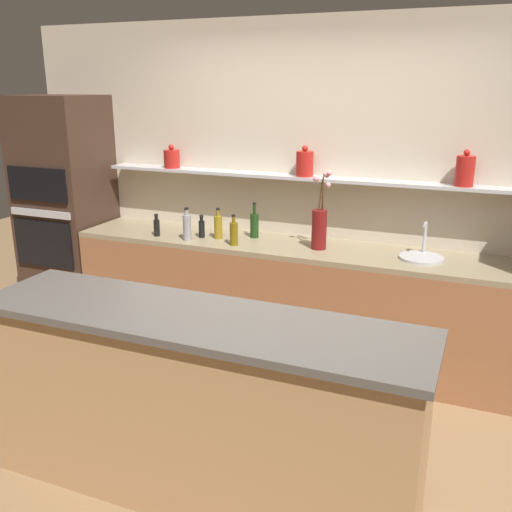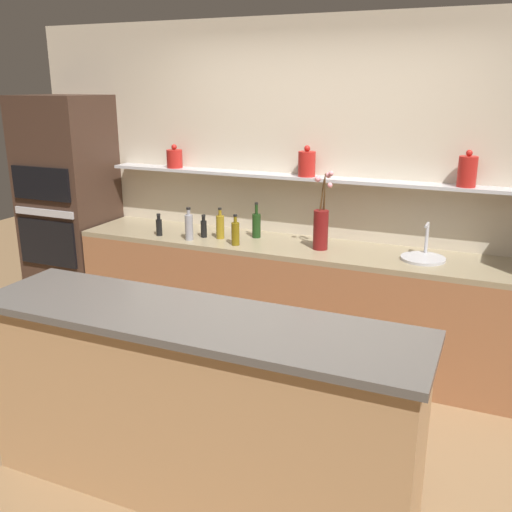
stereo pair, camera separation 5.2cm
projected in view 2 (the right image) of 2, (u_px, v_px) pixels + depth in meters
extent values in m
plane|color=olive|center=(236.00, 440.00, 3.52)|extent=(12.00, 12.00, 0.00)
cube|color=beige|center=(320.00, 189.00, 4.54)|extent=(5.20, 0.10, 2.60)
cube|color=#B7B7BC|center=(308.00, 178.00, 4.41)|extent=(3.51, 0.18, 0.02)
cylinder|color=#AD1E19|center=(175.00, 159.00, 4.83)|extent=(0.13, 0.13, 0.15)
sphere|color=#AD1E19|center=(174.00, 147.00, 4.80)|extent=(0.05, 0.05, 0.05)
cylinder|color=#AD1E19|center=(307.00, 164.00, 4.38)|extent=(0.13, 0.13, 0.19)
sphere|color=#AD1E19|center=(307.00, 148.00, 4.34)|extent=(0.05, 0.05, 0.05)
cylinder|color=#AD1E19|center=(467.00, 172.00, 3.93)|extent=(0.13, 0.13, 0.21)
sphere|color=#AD1E19|center=(469.00, 153.00, 3.89)|extent=(0.04, 0.04, 0.04)
cube|color=#99603D|center=(296.00, 304.00, 4.50)|extent=(3.61, 0.62, 0.88)
cube|color=gray|center=(297.00, 248.00, 4.37)|extent=(3.61, 0.62, 0.04)
cube|color=tan|center=(195.00, 410.00, 2.95)|extent=(2.27, 0.55, 0.98)
cube|color=#56514C|center=(192.00, 319.00, 2.80)|extent=(2.33, 0.61, 0.04)
cube|color=#3D281E|center=(70.00, 210.00, 5.17)|extent=(0.71, 0.62, 2.01)
cube|color=black|center=(47.00, 243.00, 4.95)|extent=(0.60, 0.02, 0.40)
cube|color=black|center=(41.00, 184.00, 4.80)|extent=(0.60, 0.02, 0.28)
cube|color=#B7B7BC|center=(44.00, 213.00, 4.87)|extent=(0.63, 0.02, 0.06)
cylinder|color=maroon|center=(321.00, 230.00, 4.23)|extent=(0.11, 0.11, 0.29)
cylinder|color=#4C3319|center=(324.00, 198.00, 4.16)|extent=(0.02, 0.03, 0.18)
sphere|color=pink|center=(330.00, 185.00, 4.14)|extent=(0.04, 0.04, 0.04)
cylinder|color=#4C3319|center=(322.00, 195.00, 4.15)|extent=(0.02, 0.05, 0.23)
sphere|color=pink|center=(318.00, 179.00, 4.14)|extent=(0.05, 0.05, 0.05)
cylinder|color=#4C3319|center=(325.00, 192.00, 4.14)|extent=(0.01, 0.03, 0.27)
sphere|color=pink|center=(331.00, 173.00, 4.09)|extent=(0.04, 0.04, 0.04)
cylinder|color=#4C3319|center=(323.00, 193.00, 4.15)|extent=(0.04, 0.05, 0.25)
sphere|color=pink|center=(328.00, 175.00, 4.12)|extent=(0.04, 0.04, 0.04)
cylinder|color=#B7B7BC|center=(423.00, 258.00, 4.00)|extent=(0.31, 0.31, 0.02)
cylinder|color=#B7B7BC|center=(427.00, 238.00, 4.07)|extent=(0.02, 0.02, 0.22)
cylinder|color=#B7B7BC|center=(427.00, 225.00, 3.98)|extent=(0.02, 0.12, 0.02)
cylinder|color=olive|center=(220.00, 227.00, 4.53)|extent=(0.06, 0.06, 0.18)
cylinder|color=olive|center=(220.00, 213.00, 4.50)|extent=(0.03, 0.03, 0.05)
cylinder|color=black|center=(220.00, 209.00, 4.49)|extent=(0.03, 0.03, 0.01)
cylinder|color=brown|center=(235.00, 234.00, 4.35)|extent=(0.06, 0.06, 0.18)
cylinder|color=brown|center=(235.00, 220.00, 4.32)|extent=(0.03, 0.03, 0.05)
cylinder|color=black|center=(235.00, 215.00, 4.31)|extent=(0.03, 0.03, 0.01)
cylinder|color=#193814|center=(256.00, 226.00, 4.56)|extent=(0.07, 0.07, 0.19)
cylinder|color=#193814|center=(256.00, 209.00, 4.52)|extent=(0.02, 0.02, 0.08)
cylinder|color=black|center=(256.00, 203.00, 4.51)|extent=(0.03, 0.03, 0.01)
cylinder|color=gray|center=(189.00, 227.00, 4.49)|extent=(0.06, 0.06, 0.20)
cylinder|color=gray|center=(189.00, 212.00, 4.45)|extent=(0.03, 0.03, 0.04)
cylinder|color=black|center=(188.00, 208.00, 4.44)|extent=(0.03, 0.03, 0.01)
cylinder|color=black|center=(204.00, 229.00, 4.58)|extent=(0.05, 0.05, 0.13)
cylinder|color=black|center=(204.00, 219.00, 4.55)|extent=(0.03, 0.03, 0.04)
cylinder|color=black|center=(203.00, 216.00, 4.54)|extent=(0.03, 0.03, 0.01)
cylinder|color=black|center=(159.00, 228.00, 4.63)|extent=(0.05, 0.05, 0.13)
cylinder|color=black|center=(159.00, 218.00, 4.60)|extent=(0.03, 0.03, 0.04)
cylinder|color=black|center=(158.00, 215.00, 4.60)|extent=(0.03, 0.03, 0.01)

